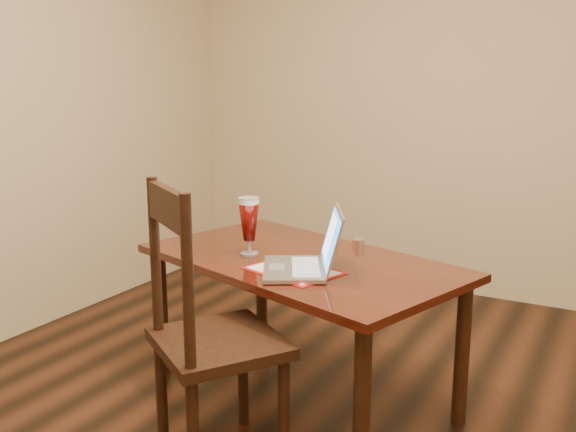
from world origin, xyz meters
The scene contains 2 objects.
dining_table centered at (-0.48, 0.65, 0.60)m, with size 1.60×1.20×0.94m.
dining_chair centered at (-0.54, 0.04, 0.52)m, with size 0.63×0.63×1.10m.
Camera 1 is at (0.80, -1.79, 1.46)m, focal length 40.00 mm.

